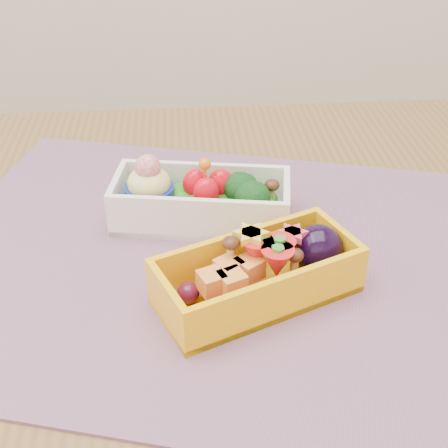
{
  "coord_description": "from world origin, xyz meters",
  "views": [
    {
      "loc": [
        -0.0,
        -0.48,
        1.12
      ],
      "look_at": [
        0.04,
        0.02,
        0.79
      ],
      "focal_mm": 48.94,
      "sensor_mm": 36.0,
      "label": 1
    }
  ],
  "objects": [
    {
      "name": "table",
      "position": [
        0.0,
        0.0,
        0.65
      ],
      "size": [
        1.2,
        0.8,
        0.75
      ],
      "color": "brown",
      "rests_on": "ground"
    },
    {
      "name": "bento_yellow",
      "position": [
        0.07,
        -0.05,
        0.78
      ],
      "size": [
        0.2,
        0.15,
        0.06
      ],
      "rotation": [
        0.0,
        0.0,
        0.4
      ],
      "color": "#FEB60C",
      "rests_on": "placemat"
    },
    {
      "name": "placemat",
      "position": [
        0.03,
        0.01,
        0.75
      ],
      "size": [
        0.68,
        0.59,
        0.0
      ],
      "primitive_type": "cube",
      "rotation": [
        0.0,
        0.0,
        -0.27
      ],
      "color": "gray",
      "rests_on": "table"
    },
    {
      "name": "bento_white",
      "position": [
        0.02,
        0.08,
        0.78
      ],
      "size": [
        0.2,
        0.11,
        0.08
      ],
      "rotation": [
        0.0,
        0.0,
        -0.17
      ],
      "color": "white",
      "rests_on": "placemat"
    }
  ]
}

